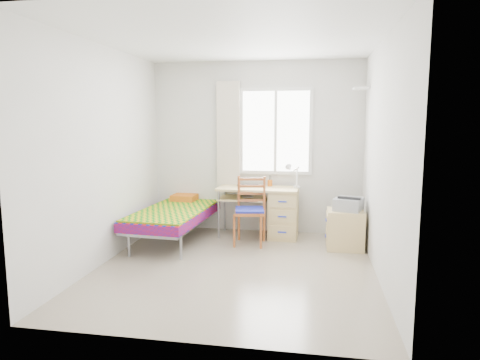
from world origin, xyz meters
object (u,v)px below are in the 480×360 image
bed (177,213)px  chair (251,206)px  printer (349,204)px  desk (279,211)px  cabinet (345,229)px

bed → chair: size_ratio=2.02×
bed → printer: 2.42m
desk → chair: (-0.36, -0.39, 0.13)m
bed → printer: bed is taller
chair → printer: bearing=-10.0°
desk → cabinet: size_ratio=2.26×
cabinet → chair: bearing=178.6°
bed → chair: chair is taller
bed → cabinet: bearing=3.0°
desk → bed: bearing=-164.3°
bed → chair: bearing=3.0°
bed → cabinet: bed is taller
desk → printer: (0.97, -0.39, 0.21)m
chair → cabinet: chair is taller
printer → bed: bearing=-162.8°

